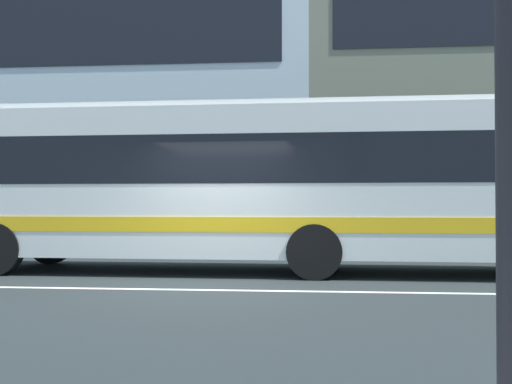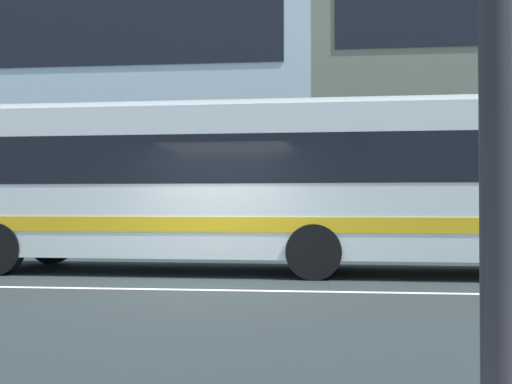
# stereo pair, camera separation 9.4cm
# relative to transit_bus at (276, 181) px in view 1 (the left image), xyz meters

# --- Properties ---
(ground_plane) EXTENTS (160.00, 160.00, 0.00)m
(ground_plane) POSITION_rel_transit_bus_xyz_m (-1.00, -2.66, -1.81)
(ground_plane) COLOR #252C2C
(lane_centre_line) EXTENTS (60.00, 0.16, 0.01)m
(lane_centre_line) POSITION_rel_transit_bus_xyz_m (-1.00, -2.66, -1.81)
(lane_centre_line) COLOR silver
(lane_centre_line) RESTS_ON ground_plane
(apartment_block_left) EXTENTS (22.61, 9.57, 12.80)m
(apartment_block_left) POSITION_rel_transit_bus_xyz_m (-10.75, 13.27, 4.59)
(apartment_block_left) COLOR silver
(apartment_block_left) RESTS_ON ground_plane
(transit_bus) EXTENTS (12.53, 2.82, 3.29)m
(transit_bus) POSITION_rel_transit_bus_xyz_m (0.00, 0.00, 0.00)
(transit_bus) COLOR white
(transit_bus) RESTS_ON ground_plane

